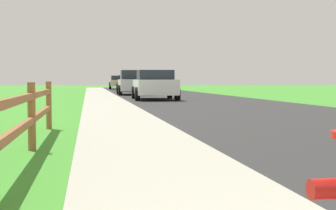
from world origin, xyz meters
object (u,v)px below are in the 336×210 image
Objects in this scene: parked_car_blue at (129,83)px; parked_car_beige at (119,82)px; parked_suv_white at (155,85)px; parked_car_silver at (134,83)px.

parked_car_beige is (-0.22, 9.34, 0.03)m from parked_car_blue.
parked_car_beige reaches higher than parked_car_blue.
parked_car_beige is (-0.01, 26.93, 0.00)m from parked_suv_white.
parked_car_beige is at bearing 90.02° from parked_suv_white.
parked_suv_white is 0.96× the size of parked_car_silver.
parked_car_silver is 9.61m from parked_car_blue.
parked_car_silver is at bearing -90.82° from parked_car_beige.
parked_suv_white is 7.99m from parked_car_silver.
parked_suv_white is 0.93× the size of parked_car_blue.
parked_car_silver is at bearing 92.01° from parked_suv_white.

